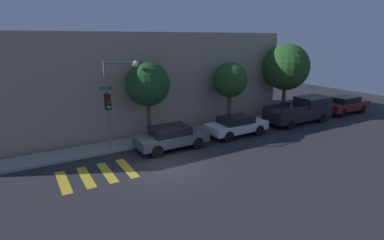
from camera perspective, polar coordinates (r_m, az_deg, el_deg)
ground_plane at (r=15.94m, az=-4.77°, el=-8.66°), size 60.00×60.00×0.00m
sidewalk at (r=19.45m, az=-10.13°, el=-4.10°), size 26.00×1.83×0.14m
building_row at (r=22.67m, az=-14.46°, el=7.17°), size 26.00×6.00×6.85m
crosswalk at (r=15.63m, az=-17.69°, el=-9.89°), size 3.51×2.60×0.00m
traffic_light_pole at (r=17.43m, az=-14.61°, el=4.92°), size 2.33×0.56×5.30m
sedan_near_corner at (r=17.97m, az=-3.97°, el=-3.20°), size 4.31×1.85×1.40m
sedan_middle at (r=20.58m, az=8.49°, el=-0.96°), size 4.22×1.80×1.36m
pickup_truck at (r=25.00m, az=20.11°, el=1.77°), size 5.77×1.96×1.95m
sedan_far_end at (r=29.62m, az=27.16°, el=2.67°), size 4.60×1.75×1.52m
tree_near_corner at (r=18.86m, az=-8.44°, el=6.76°), size 2.77×2.77×5.10m
tree_midblock at (r=22.10m, az=7.26°, el=7.50°), size 2.53×2.53×4.79m
tree_far_end at (r=25.92m, az=17.49°, el=9.57°), size 3.75×3.75×6.04m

